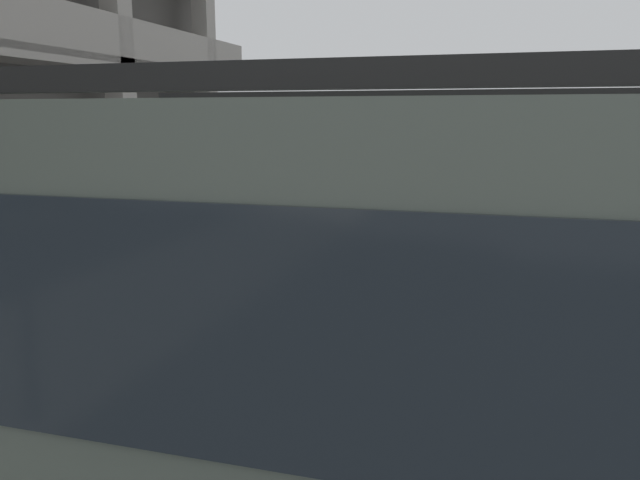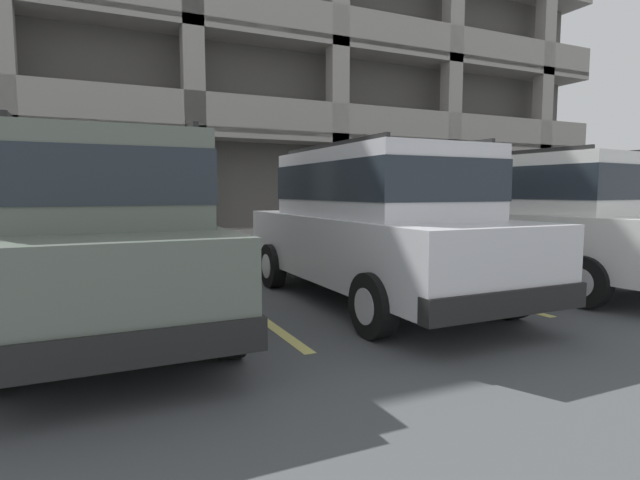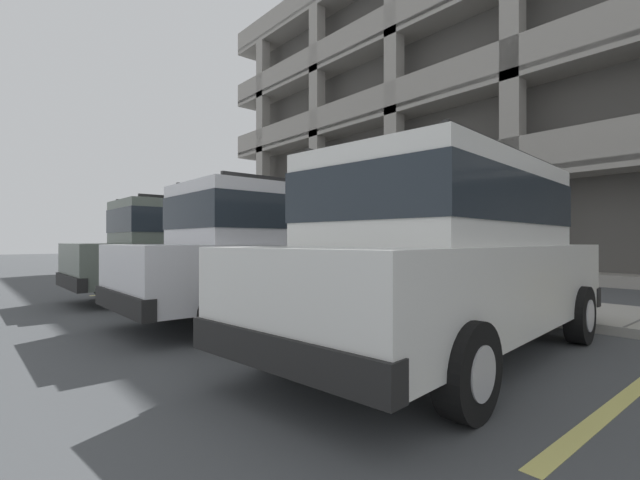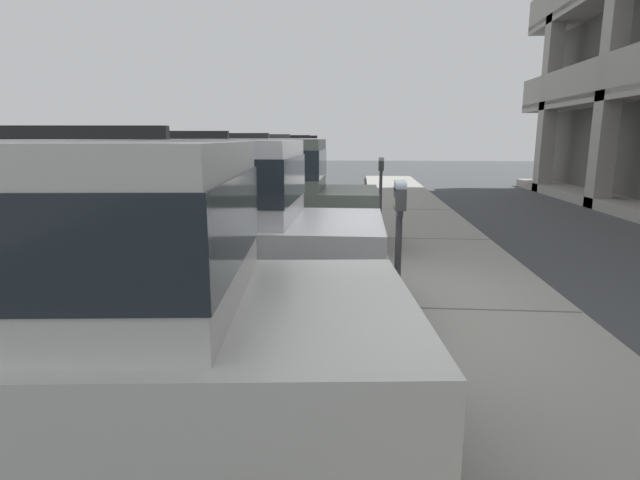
{
  "view_description": "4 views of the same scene",
  "coord_description": "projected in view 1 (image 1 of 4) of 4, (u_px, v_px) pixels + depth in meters",
  "views": [
    {
      "loc": [
        -4.86,
        -2.27,
        1.94
      ],
      "look_at": [
        0.46,
        -0.71,
        0.83
      ],
      "focal_mm": 35.0,
      "sensor_mm": 36.0,
      "label": 1
    },
    {
      "loc": [
        -3.3,
        -7.77,
        1.45
      ],
      "look_at": [
        -0.11,
        -0.95,
        0.72
      ],
      "focal_mm": 28.0,
      "sensor_mm": 36.0,
      "label": 2
    },
    {
      "loc": [
        5.55,
        -6.0,
        1.18
      ],
      "look_at": [
        -0.18,
        -1.1,
        1.19
      ],
      "focal_mm": 24.0,
      "sensor_mm": 36.0,
      "label": 3
    },
    {
      "loc": [
        5.4,
        -0.05,
        1.99
      ],
      "look_at": [
        0.34,
        -0.47,
        0.95
      ],
      "focal_mm": 28.0,
      "sensor_mm": 36.0,
      "label": 4
    }
  ],
  "objects": [
    {
      "name": "dark_hatchback",
      "position": [
        489.0,
        186.0,
        7.63
      ],
      "size": [
        2.35,
        4.94,
        2.03
      ],
      "rotation": [
        0.0,
        0.0,
        0.1
      ],
      "color": "silver",
      "rests_on": "ground_plane"
    },
    {
      "name": "silver_suv",
      "position": [
        489.0,
        226.0,
        4.88
      ],
      "size": [
        2.03,
        4.78,
        2.03
      ],
      "rotation": [
        0.0,
        0.0,
        0.0
      ],
      "color": "silver",
      "rests_on": "ground_plane"
    },
    {
      "name": "sidewalk",
      "position": [
        105.0,
        317.0,
        5.93
      ],
      "size": [
        40.0,
        2.2,
        0.12
      ],
      "color": "#9E9B93",
      "rests_on": "ground_plane"
    },
    {
      "name": "parking_meter_near",
      "position": [
        201.0,
        199.0,
        5.65
      ],
      "size": [
        0.35,
        0.12,
        1.44
      ],
      "color": "#47474C",
      "rests_on": "sidewalk"
    },
    {
      "name": "ground_plane",
      "position": [
        230.0,
        341.0,
        5.59
      ],
      "size": [
        80.0,
        80.0,
        0.1
      ],
      "color": "#444749"
    },
    {
      "name": "fire_hydrant",
      "position": [
        309.0,
        211.0,
        9.84
      ],
      "size": [
        0.3,
        0.3,
        0.7
      ],
      "color": "gold",
      "rests_on": "sidewalk"
    },
    {
      "name": "red_sedan",
      "position": [
        444.0,
        411.0,
        1.83
      ],
      "size": [
        2.04,
        4.79,
        2.03
      ],
      "rotation": [
        0.0,
        0.0,
        0.0
      ],
      "color": "#5B665B",
      "rests_on": "ground_plane"
    },
    {
      "name": "parking_stall_lines",
      "position": [
        411.0,
        301.0,
        6.64
      ],
      "size": [
        12.41,
        4.8,
        0.01
      ],
      "color": "#DBD16B",
      "rests_on": "ground_plane"
    }
  ]
}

